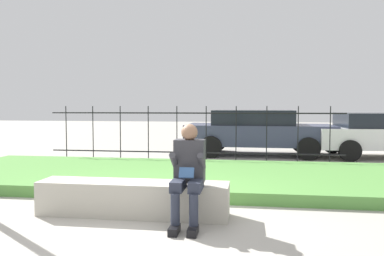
% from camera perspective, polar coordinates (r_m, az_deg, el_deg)
% --- Properties ---
extents(ground_plane, '(60.00, 60.00, 0.00)m').
position_cam_1_polar(ground_plane, '(5.26, -7.52, -13.10)').
color(ground_plane, '#A8A399').
extents(stone_bench, '(2.60, 0.50, 0.46)m').
position_cam_1_polar(stone_bench, '(5.24, -8.97, -10.84)').
color(stone_bench, '#B7B2A3').
rests_on(stone_bench, ground_plane).
extents(person_seated_reader, '(0.42, 0.73, 1.26)m').
position_cam_1_polar(person_seated_reader, '(4.69, -0.56, -6.43)').
color(person_seated_reader, black).
rests_on(person_seated_reader, ground_plane).
extents(grass_berm, '(9.56, 3.41, 0.19)m').
position_cam_1_polar(grass_berm, '(7.51, -2.51, -7.30)').
color(grass_berm, '#569342').
rests_on(grass_berm, ground_plane).
extents(iron_fence, '(7.56, 0.03, 1.49)m').
position_cam_1_polar(iron_fence, '(9.55, -0.09, -0.86)').
color(iron_fence, black).
rests_on(iron_fence, ground_plane).
extents(car_parked_center, '(4.39, 2.09, 1.36)m').
position_cam_1_polar(car_parked_center, '(11.53, 9.92, -0.42)').
color(car_parked_center, '#383D56').
rests_on(car_parked_center, ground_plane).
extents(car_parked_right, '(3.98, 2.10, 1.29)m').
position_cam_1_polar(car_parked_right, '(12.08, 27.04, -0.78)').
color(car_parked_right, silver).
rests_on(car_parked_right, ground_plane).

